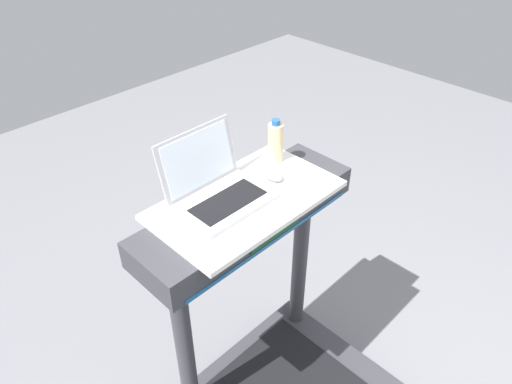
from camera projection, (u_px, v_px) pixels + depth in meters
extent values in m
cylinder|color=#38383D|center=(185.00, 347.00, 1.87)|extent=(0.07, 0.07, 0.82)
cylinder|color=#38383D|center=(300.00, 259.00, 2.26)|extent=(0.07, 0.07, 0.82)
cube|color=#38383D|center=(246.00, 214.00, 1.79)|extent=(0.90, 0.28, 0.11)
cube|color=#0C3F19|center=(275.00, 232.00, 1.70)|extent=(0.24, 0.01, 0.06)
cube|color=#1E598C|center=(274.00, 241.00, 1.73)|extent=(0.81, 0.00, 0.02)
cube|color=white|center=(246.00, 200.00, 1.75)|extent=(0.68, 0.39, 0.02)
cube|color=#B7B7BC|center=(225.00, 202.00, 1.71)|extent=(0.33, 0.22, 0.02)
cube|color=black|center=(228.00, 201.00, 1.69)|extent=(0.27, 0.12, 0.00)
cube|color=#B7B7BC|center=(198.00, 159.00, 1.72)|extent=(0.33, 0.06, 0.22)
cube|color=white|center=(199.00, 159.00, 1.71)|extent=(0.29, 0.05, 0.19)
ellipsoid|color=#B2B2B7|center=(272.00, 174.00, 1.83)|extent=(0.07, 0.11, 0.03)
cylinder|color=beige|center=(275.00, 143.00, 1.90)|extent=(0.06, 0.06, 0.16)
cylinder|color=#2659A5|center=(276.00, 122.00, 1.85)|extent=(0.03, 0.03, 0.02)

